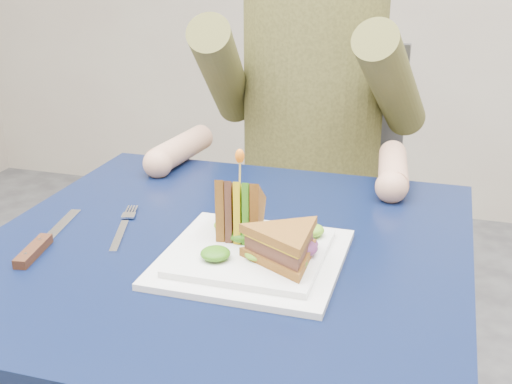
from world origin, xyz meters
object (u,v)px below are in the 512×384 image
(chair, at_px, (317,192))
(sandwich_upright, at_px, (240,214))
(table, at_px, (225,287))
(knife, at_px, (39,246))
(diner, at_px, (312,60))
(plate, at_px, (253,256))
(fork, at_px, (123,228))
(sandwich_flat, at_px, (285,245))

(chair, bearing_deg, sandwich_upright, -87.84)
(sandwich_upright, bearing_deg, table, 176.93)
(table, height_order, knife, knife)
(diner, distance_m, knife, 0.80)
(plate, xyz_separation_m, fork, (-0.24, 0.05, -0.01))
(sandwich_flat, xyz_separation_m, knife, (-0.38, -0.03, -0.04))
(sandwich_upright, bearing_deg, fork, 179.91)
(diner, distance_m, plate, 0.70)
(table, relative_size, chair, 0.81)
(table, height_order, sandwich_upright, sandwich_upright)
(diner, bearing_deg, knife, -109.70)
(diner, xyz_separation_m, sandwich_flat, (0.12, -0.70, -0.14))
(table, relative_size, sandwich_flat, 4.10)
(table, bearing_deg, fork, -179.61)
(sandwich_flat, distance_m, fork, 0.30)
(knife, bearing_deg, sandwich_upright, 19.21)
(chair, relative_size, sandwich_flat, 5.08)
(table, height_order, chair, chair)
(fork, bearing_deg, sandwich_upright, -0.09)
(knife, bearing_deg, chair, 72.74)
(diner, xyz_separation_m, fork, (-0.18, -0.63, -0.18))
(diner, distance_m, sandwich_upright, 0.65)
(diner, bearing_deg, fork, -105.44)
(fork, xyz_separation_m, knife, (-0.09, -0.10, 0.00))
(sandwich_flat, xyz_separation_m, sandwich_upright, (-0.09, 0.07, 0.01))
(sandwich_flat, relative_size, sandwich_upright, 1.21)
(sandwich_flat, relative_size, knife, 0.83)
(chair, relative_size, diner, 1.25)
(chair, distance_m, diner, 0.39)
(table, bearing_deg, sandwich_upright, -3.07)
(table, relative_size, plate, 2.88)
(table, height_order, diner, diner)
(chair, distance_m, plate, 0.82)
(diner, relative_size, sandwich_flat, 4.07)
(diner, relative_size, fork, 4.25)
(diner, bearing_deg, sandwich_flat, -80.59)
(fork, bearing_deg, diner, 74.56)
(diner, bearing_deg, chair, 90.00)
(fork, relative_size, knife, 0.80)
(table, xyz_separation_m, knife, (-0.26, -0.10, 0.09))
(table, xyz_separation_m, sandwich_upright, (0.03, -0.00, 0.13))
(table, xyz_separation_m, diner, (-0.00, 0.63, 0.26))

